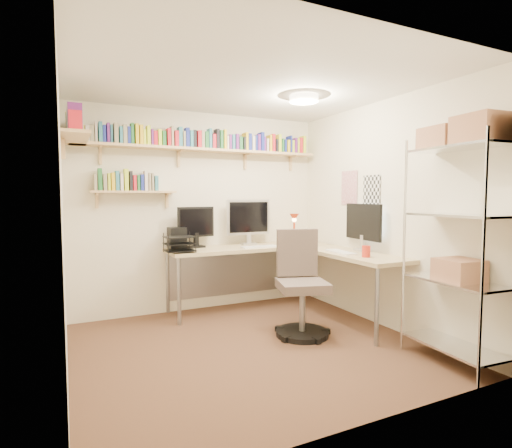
% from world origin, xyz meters
% --- Properties ---
extents(ground, '(3.20, 3.20, 0.00)m').
position_xyz_m(ground, '(0.00, 0.00, 0.00)').
color(ground, '#43251D').
rests_on(ground, ground).
extents(room_shell, '(3.24, 3.04, 2.52)m').
position_xyz_m(room_shell, '(0.00, 0.00, 1.55)').
color(room_shell, beige).
rests_on(room_shell, ground).
extents(wall_shelves, '(3.12, 1.09, 0.80)m').
position_xyz_m(wall_shelves, '(-0.43, 1.30, 2.03)').
color(wall_shelves, '#D6B378').
rests_on(wall_shelves, ground).
extents(corner_desk, '(2.29, 2.11, 1.41)m').
position_xyz_m(corner_desk, '(0.62, 0.94, 0.80)').
color(corner_desk, tan).
rests_on(corner_desk, ground).
extents(office_chair, '(0.60, 0.61, 1.10)m').
position_xyz_m(office_chair, '(0.62, 0.11, 0.46)').
color(office_chair, black).
rests_on(office_chair, ground).
extents(wire_rack, '(0.48, 0.88, 2.09)m').
position_xyz_m(wire_rack, '(1.42, -1.12, 1.42)').
color(wire_rack, silver).
rests_on(wire_rack, ground).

